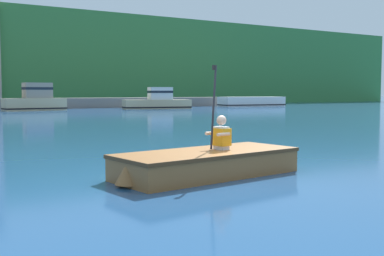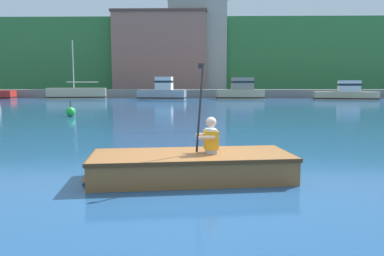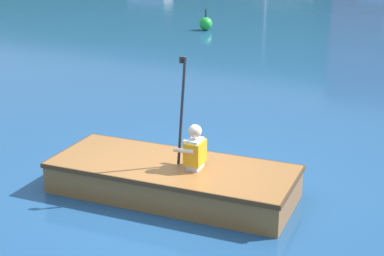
% 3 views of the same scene
% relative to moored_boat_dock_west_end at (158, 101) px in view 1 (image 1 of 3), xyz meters
% --- Properties ---
extents(ground_plane, '(300.00, 300.00, 0.00)m').
position_rel_moored_boat_dock_west_end_xyz_m(ground_plane, '(-14.19, -30.23, -0.63)').
color(ground_plane, navy).
extents(moored_boat_dock_west_end, '(6.00, 2.79, 1.84)m').
position_rel_moored_boat_dock_west_end_xyz_m(moored_boat_dock_west_end, '(0.00, 0.00, 0.00)').
color(moored_boat_dock_west_end, '#CCB789').
rests_on(moored_boat_dock_west_end, ground).
extents(moored_boat_dock_center_near, '(6.88, 2.77, 0.96)m').
position_rel_moored_boat_dock_west_end_xyz_m(moored_boat_dock_center_near, '(11.18, 1.40, -0.18)').
color(moored_boat_dock_center_near, white).
rests_on(moored_boat_dock_center_near, ground).
extents(moored_boat_dock_center_far, '(4.77, 1.91, 2.14)m').
position_rel_moored_boat_dock_west_end_xyz_m(moored_boat_dock_center_far, '(-9.96, 1.12, 0.18)').
color(moored_boat_dock_center_far, '#CCB789').
rests_on(moored_boat_dock_center_far, ground).
extents(rowboat_foreground, '(3.40, 1.68, 0.42)m').
position_rel_moored_boat_dock_west_end_xyz_m(rowboat_foreground, '(-14.25, -30.26, -0.39)').
color(rowboat_foreground, '#935B2D').
rests_on(rowboat_foreground, ground).
extents(person_paddler, '(0.37, 0.39, 1.43)m').
position_rel_moored_boat_dock_west_end_xyz_m(person_paddler, '(-13.90, -30.21, 0.07)').
color(person_paddler, silver).
rests_on(person_paddler, rowboat_foreground).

